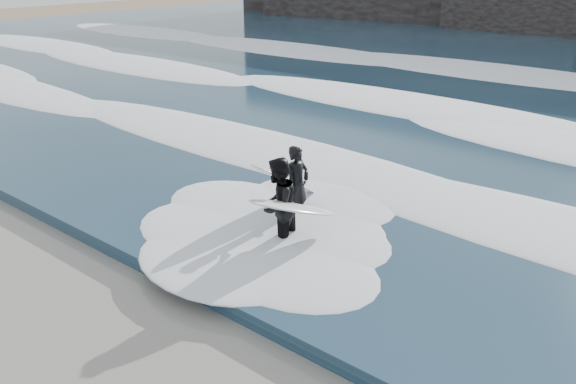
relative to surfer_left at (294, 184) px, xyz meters
The scene contains 5 objects.
foam_near 2.69m from the surfer_left, 67.85° to the left, with size 60.00×3.20×0.20m, color white.
foam_mid 9.52m from the surfer_left, 83.97° to the left, with size 60.00×4.00×0.24m, color white.
foam_far 18.49m from the surfer_left, 86.90° to the left, with size 60.00×4.80×0.30m, color white.
surfer_left is the anchor object (origin of this frame).
surfer_right 1.36m from the surfer_left, 63.97° to the right, with size 1.45×2.15×1.95m.
Camera 1 is at (5.97, -2.36, 5.49)m, focal length 35.00 mm.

